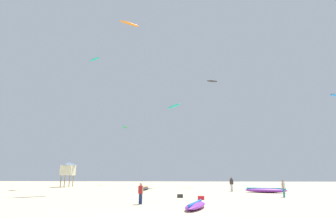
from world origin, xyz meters
TOP-DOWN VIEW (x-y plane):
  - person_foreground at (-1.66, 6.93)m, footprint 0.44×0.35m
  - person_midground at (11.51, 13.34)m, footprint 0.37×0.48m
  - person_left at (7.99, 21.24)m, footprint 0.53×0.40m
  - kite_grounded_near at (11.60, 19.04)m, footprint 5.00×2.58m
  - kite_grounded_mid at (2.36, 4.59)m, footprint 2.04×3.85m
  - kite_grounded_far at (-3.70, 23.18)m, footprint 1.62×3.88m
  - lifeguard_tower at (-18.16, 31.18)m, footprint 2.30×2.30m
  - cooler_box at (1.33, 12.36)m, footprint 0.56×0.36m
  - gear_bag at (3.19, 10.50)m, footprint 0.56×0.36m
  - kite_aloft_0 at (0.29, 32.92)m, footprint 3.23×3.94m
  - kite_aloft_2 at (8.26, 37.27)m, footprint 2.47×1.35m
  - kite_aloft_3 at (-6.48, 22.38)m, footprint 3.33×2.73m
  - kite_aloft_4 at (-14.74, 30.56)m, footprint 2.77×2.28m
  - kite_aloft_5 at (-10.85, 41.80)m, footprint 0.89×2.67m

SIDE VIEW (x-z plane):
  - cooler_box at x=1.33m, z-range 0.00..0.32m
  - gear_bag at x=3.19m, z-range 0.00..0.32m
  - kite_grounded_mid at x=2.36m, z-range -0.01..0.44m
  - kite_grounded_far at x=-3.70m, z-range -0.03..0.46m
  - kite_grounded_near at x=11.60m, z-range -0.02..0.57m
  - person_foreground at x=-1.66m, z-range 0.13..1.69m
  - person_midground at x=11.51m, z-range 0.14..1.77m
  - person_left at x=7.99m, z-range 0.15..1.90m
  - lifeguard_tower at x=-18.16m, z-range 0.98..5.13m
  - kite_aloft_5 at x=-10.85m, z-range 11.99..12.38m
  - kite_aloft_0 at x=0.29m, z-range 14.16..14.86m
  - kite_aloft_2 at x=8.26m, z-range 20.84..21.21m
  - kite_aloft_4 at x=-14.74m, z-range 23.10..23.60m
  - kite_aloft_3 at x=-6.48m, z-range 25.19..25.82m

